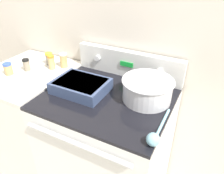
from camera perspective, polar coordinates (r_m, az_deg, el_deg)
name	(u,v)px	position (r m, az deg, el deg)	size (l,w,h in m)	color
kitchen_wall	(133,31)	(1.45, 5.62, 14.29)	(8.00, 0.05, 2.50)	beige
stove_range	(108,153)	(1.59, -0.95, -16.94)	(0.74, 0.67, 0.96)	silver
control_panel	(128,64)	(1.47, 4.31, 6.09)	(0.74, 0.07, 0.18)	silver
side_counter	(38,124)	(1.90, -18.76, -9.23)	(0.56, 0.64, 0.97)	silver
mixing_bowl	(147,88)	(1.23, 9.22, -0.38)	(0.29, 0.29, 0.13)	silver
casserole_dish	(81,85)	(1.32, -8.14, 0.46)	(0.32, 0.24, 0.07)	#38476B
ladle	(155,137)	(1.00, 11.13, -12.57)	(0.06, 0.30, 0.06)	#7AB2C6
spice_jar_white_cap	(64,60)	(1.61, -12.54, 6.84)	(0.05, 0.05, 0.11)	tan
spice_jar_orange_cap	(51,62)	(1.61, -15.55, 6.26)	(0.05, 0.05, 0.10)	tan
spice_jar_yellow_cap	(49,58)	(1.69, -16.11, 7.17)	(0.05, 0.05, 0.09)	gray
spice_jar_black_cap	(26,65)	(1.64, -21.45, 5.43)	(0.05, 0.05, 0.08)	gray
spice_jar_blue_cap	(8,69)	(1.63, -25.51, 4.31)	(0.06, 0.06, 0.08)	tan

